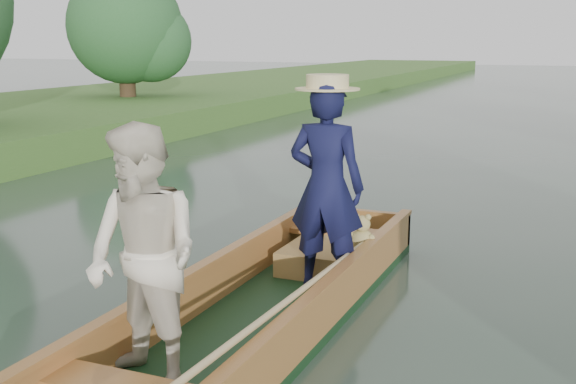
% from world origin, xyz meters
% --- Properties ---
extents(ground, '(120.00, 120.00, 0.00)m').
position_xyz_m(ground, '(0.00, 0.00, 0.00)').
color(ground, '#283D30').
rests_on(ground, ground).
extents(trees_far, '(22.83, 13.28, 4.71)m').
position_xyz_m(trees_far, '(1.39, 7.98, 2.55)').
color(trees_far, '#47331E').
rests_on(trees_far, ground).
extents(punt, '(1.19, 5.06, 1.84)m').
position_xyz_m(punt, '(0.00, -0.07, 0.58)').
color(punt, black).
rests_on(punt, ground).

